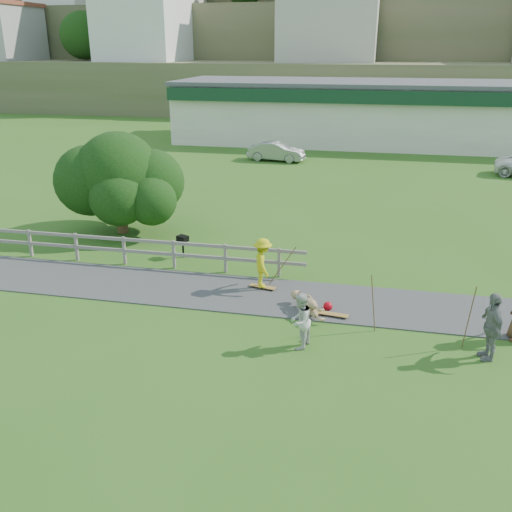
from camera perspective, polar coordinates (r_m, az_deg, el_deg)
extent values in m
plane|color=#335F1B|center=(18.26, -5.78, -5.42)|extent=(260.00, 260.00, 0.00)
cube|color=#393A3C|center=(19.54, -4.44, -3.51)|extent=(34.00, 3.00, 0.04)
cube|color=slate|center=(24.23, -21.65, 1.20)|extent=(0.10, 0.10, 1.10)
cube|color=slate|center=(23.20, -17.53, 0.89)|extent=(0.10, 0.10, 1.10)
cube|color=slate|center=(22.29, -13.04, 0.54)|extent=(0.10, 0.10, 1.10)
cube|color=slate|center=(21.54, -8.22, 0.16)|extent=(0.10, 0.10, 1.10)
cube|color=slate|center=(20.94, -3.08, -0.24)|extent=(0.10, 0.10, 1.10)
cube|color=slate|center=(20.53, 2.32, -0.66)|extent=(0.10, 0.10, 1.10)
cube|color=slate|center=(22.36, -14.30, 1.71)|extent=(15.00, 0.08, 0.12)
cube|color=slate|center=(22.51, -14.20, 0.63)|extent=(15.00, 0.08, 0.12)
cube|color=beige|center=(50.90, 11.17, 13.77)|extent=(32.00, 10.00, 4.80)
cube|color=#143922|center=(45.55, 11.11, 15.32)|extent=(32.00, 0.60, 1.00)
cube|color=#545459|center=(50.68, 11.38, 16.63)|extent=(32.50, 10.50, 0.30)
cube|color=#4D5833|center=(70.95, 8.41, 16.18)|extent=(220.00, 14.00, 6.00)
cube|color=beige|center=(70.80, 8.69, 21.43)|extent=(10.00, 9.00, 7.00)
cube|color=#4D5833|center=(83.76, 9.27, 19.14)|extent=(220.00, 14.00, 13.00)
cube|color=#4D5833|center=(96.76, 9.94, 21.61)|extent=(220.00, 14.00, 21.00)
cube|color=#4D5833|center=(109.94, 10.49, 23.74)|extent=(220.00, 14.00, 30.00)
imported|color=gold|center=(19.34, 0.68, -0.99)|extent=(1.02, 1.28, 1.73)
imported|color=tan|center=(17.90, 5.20, -4.79)|extent=(1.70, 1.37, 0.65)
imported|color=silver|center=(15.74, 4.42, -6.51)|extent=(0.78, 0.91, 1.62)
imported|color=gray|center=(16.33, 22.48, -6.52)|extent=(0.70, 1.19, 1.91)
imported|color=#94959B|center=(41.90, 2.05, 10.39)|extent=(4.22, 1.92, 1.34)
sphere|color=#B10714|center=(18.24, 7.20, -4.99)|extent=(0.30, 0.30, 0.30)
cylinder|color=brown|center=(19.60, 2.63, -0.67)|extent=(0.03, 0.03, 1.77)
cylinder|color=brown|center=(16.89, 11.64, -4.64)|extent=(0.03, 0.03, 1.78)
cylinder|color=brown|center=(16.65, 20.53, -5.79)|extent=(0.03, 0.03, 1.87)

